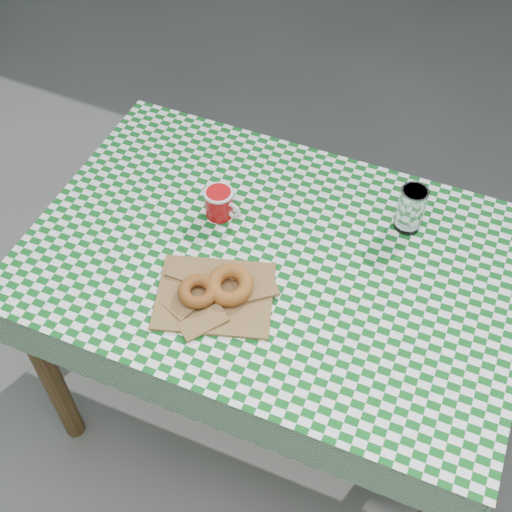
% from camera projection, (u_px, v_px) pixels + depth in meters
% --- Properties ---
extents(ground, '(60.00, 60.00, 0.00)m').
position_uv_depth(ground, '(266.00, 359.00, 2.33)').
color(ground, '#51514C').
rests_on(ground, ground).
extents(table, '(1.23, 0.85, 0.75)m').
position_uv_depth(table, '(272.00, 339.00, 1.94)').
color(table, brown).
rests_on(table, ground).
extents(tablecloth, '(1.25, 0.87, 0.01)m').
position_uv_depth(tablecloth, '(275.00, 257.00, 1.65)').
color(tablecloth, '#0D571A').
rests_on(tablecloth, table).
extents(paper_bag, '(0.33, 0.29, 0.01)m').
position_uv_depth(paper_bag, '(215.00, 295.00, 1.56)').
color(paper_bag, olive).
rests_on(paper_bag, tablecloth).
extents(bagel_front, '(0.13, 0.13, 0.03)m').
position_uv_depth(bagel_front, '(198.00, 291.00, 1.54)').
color(bagel_front, brown).
rests_on(bagel_front, paper_bag).
extents(bagel_back, '(0.12, 0.12, 0.03)m').
position_uv_depth(bagel_back, '(230.00, 285.00, 1.55)').
color(bagel_back, '#99561F').
rests_on(bagel_back, paper_bag).
extents(coffee_mug, '(0.17, 0.17, 0.08)m').
position_uv_depth(coffee_mug, '(219.00, 203.00, 1.70)').
color(coffee_mug, '#AF0B0F').
rests_on(coffee_mug, tablecloth).
extents(drinking_glass, '(0.09, 0.09, 0.12)m').
position_uv_depth(drinking_glass, '(411.00, 209.00, 1.66)').
color(drinking_glass, white).
rests_on(drinking_glass, tablecloth).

